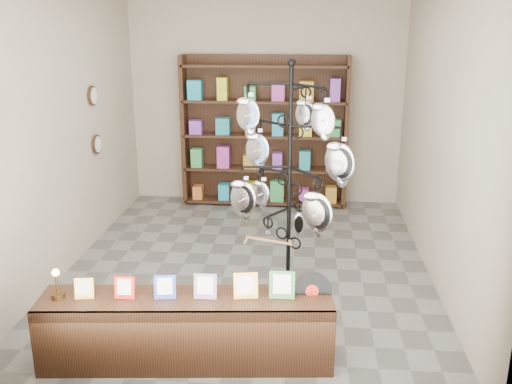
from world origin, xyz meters
TOP-DOWN VIEW (x-y plane):
  - ground at (0.00, 0.00)m, footprint 5.00×5.00m
  - room_envelope at (0.00, 0.00)m, footprint 5.00×5.00m
  - display_tree at (0.47, -0.74)m, footprint 1.30×1.30m
  - front_shelf at (-0.30, -1.90)m, footprint 2.37×0.70m
  - back_shelving at (0.00, 2.30)m, footprint 2.42×0.36m
  - wall_clocks at (-1.97, 0.80)m, footprint 0.03×0.24m

SIDE VIEW (x-z plane):
  - ground at x=0.00m, z-range 0.00..0.00m
  - front_shelf at x=-0.30m, z-range -0.12..0.70m
  - back_shelving at x=0.00m, z-range -0.07..2.13m
  - display_tree at x=0.47m, z-range 0.18..2.54m
  - wall_clocks at x=-1.97m, z-range 1.08..1.92m
  - room_envelope at x=0.00m, z-range -0.65..4.35m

